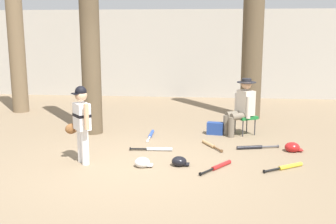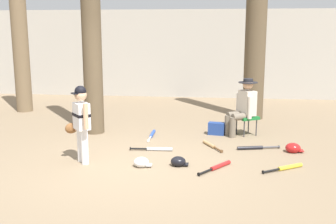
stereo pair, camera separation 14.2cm
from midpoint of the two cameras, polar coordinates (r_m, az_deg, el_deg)
name	(u,v)px [view 2 (the right image)]	position (r m, az deg, el deg)	size (l,w,h in m)	color
ground_plane	(130,166)	(6.72, -4.77, -7.61)	(60.00, 60.00, 0.00)	#7F6B51
concrete_back_wall	(175,54)	(13.63, 1.34, 8.20)	(18.00, 0.36, 2.86)	#ADA89E
tree_near_player	(91,8)	(8.74, -10.36, 14.22)	(0.53, 0.53, 5.80)	brown
tree_behind_spectator	(256,22)	(10.32, 12.69, 12.30)	(0.77, 0.77, 5.56)	brown
young_ballplayer	(81,119)	(6.84, -11.58, -1.01)	(0.54, 0.48, 1.31)	white
folding_stool	(247,118)	(8.77, 11.46, -0.83)	(0.54, 0.54, 0.41)	#196B2D
seated_spectator	(243,105)	(8.66, 10.98, 0.90)	(0.66, 0.56, 1.20)	#6B6051
handbag_beside_stool	(216,129)	(8.72, 7.28, -2.33)	(0.34, 0.18, 0.26)	navy
tree_far_left	(20,35)	(11.67, -19.79, 10.18)	(0.63, 0.63, 4.78)	brown
bat_wood_tan	(210,145)	(7.83, 6.51, -4.62)	(0.40, 0.68, 0.07)	tan
bat_yellow_trainer	(287,167)	(6.83, 16.98, -7.47)	(0.69, 0.49, 0.07)	yellow
bat_red_barrel	(218,166)	(6.65, 7.68, -7.59)	(0.53, 0.69, 0.07)	red
bat_aluminum_silver	(156,149)	(7.52, -1.12, -5.23)	(0.79, 0.10, 0.07)	#B7BCC6
bat_black_composite	(253,148)	(7.78, 12.42, -4.93)	(0.81, 0.26, 0.07)	black
bat_blue_youth	(152,134)	(8.56, -1.79, -3.17)	(0.07, 0.82, 0.07)	#2347AD
batting_helmet_white	(141,162)	(6.67, -3.14, -7.08)	(0.30, 0.23, 0.17)	silver
batting_helmet_red	(293,148)	(7.78, 17.68, -4.85)	(0.32, 0.25, 0.19)	#A81919
batting_helmet_black	(178,162)	(6.70, 2.07, -6.98)	(0.29, 0.23, 0.17)	black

